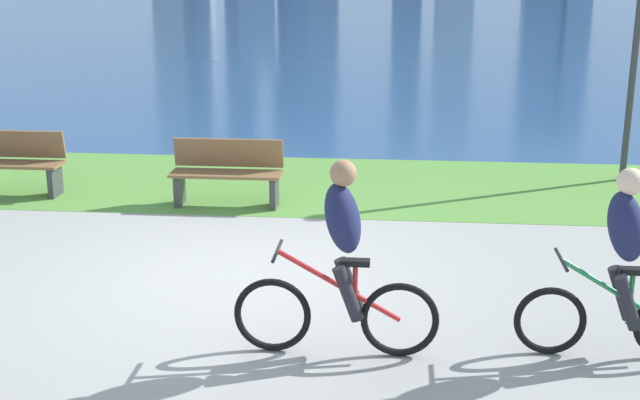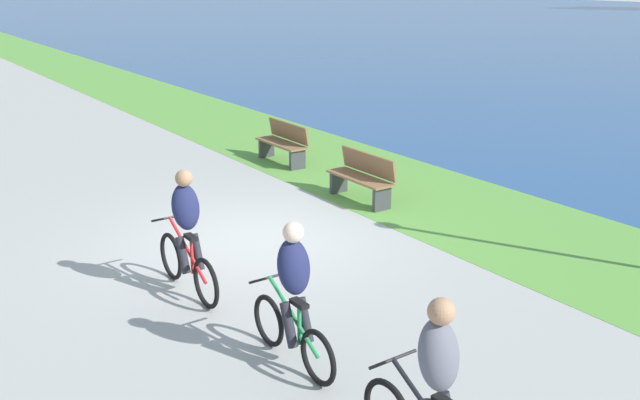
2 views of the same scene
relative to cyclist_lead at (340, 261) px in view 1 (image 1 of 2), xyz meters
The scene contains 8 objects.
ground_plane 2.19m from the cyclist_lead, 125.16° to the left, with size 300.00×300.00×0.00m, color #9E9E99.
grass_strip_bayside 5.68m from the cyclist_lead, 101.98° to the left, with size 120.00×3.37×0.01m, color #59933D.
bay_water_surface 49.18m from the cyclist_lead, 91.36° to the left, with size 300.00×83.96×0.00m, color navy.
cyclist_lead is the anchor object (origin of this frame).
cyclist_trailing 2.30m from the cyclist_lead, ahead, with size 1.59×0.52×1.65m.
bench_near_path 6.80m from the cyclist_lead, 137.43° to the left, with size 1.50×0.47×0.90m.
bench_far_along_path 4.72m from the cyclist_lead, 113.02° to the left, with size 1.50×0.47×0.90m.
lamppost_tall 7.49m from the cyclist_lead, 58.04° to the left, with size 0.28×0.28×3.73m.
Camera 1 is at (1.60, -8.18, 3.26)m, focal length 47.19 mm.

